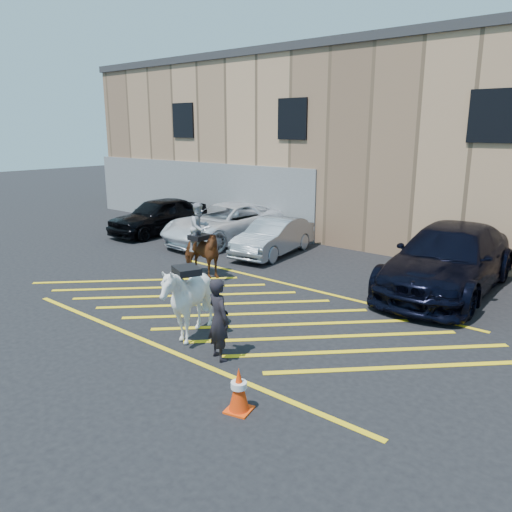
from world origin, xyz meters
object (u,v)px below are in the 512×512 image
Objects in this scene: car_silver_sedan at (273,237)px; saddled_white at (188,301)px; car_white_pickup at (226,223)px; car_blue_suv at (449,259)px; mounted_bay at (200,247)px; handler at (219,319)px; car_black_suv at (159,216)px; traffic_cone at (239,389)px.

saddled_white reaches higher than car_silver_sedan.
car_blue_suv is at bearing -0.07° from car_white_pickup.
car_blue_suv is at bearing -9.18° from car_silver_sedan.
mounted_bay reaches higher than car_blue_suv.
handler is at bearing -40.38° from mounted_bay.
car_black_suv is at bearing -166.39° from car_white_pickup.
car_white_pickup reaches higher than car_silver_sedan.
car_white_pickup is 9.12m from saddled_white.
car_black_suv is 11.86m from car_blue_suv.
car_black_suv is at bearing 177.85° from car_blue_suv.
car_white_pickup reaches higher than traffic_cone.
car_white_pickup is at bearing 134.07° from traffic_cone.
car_white_pickup is at bearing 10.50° from car_black_suv.
mounted_bay is at bearing 140.52° from traffic_cone.
handler is at bearing -12.75° from saddled_white.
handler is at bearing -44.39° from car_white_pickup.
car_white_pickup is 0.88× the size of car_blue_suv.
handler is 1.16m from saddled_white.
car_white_pickup is (3.24, 0.59, -0.02)m from car_black_suv.
car_black_suv is at bearing 143.49° from saddled_white.
car_blue_suv reaches higher than car_silver_sedan.
car_silver_sedan is at bearing -41.28° from handler.
saddled_white is at bearing -36.39° from car_black_suv.
handler is (10.01, -6.83, 0.05)m from car_black_suv.
saddled_white is at bearing -48.55° from car_white_pickup.
traffic_cone is at bearing 161.21° from handler.
saddled_white is at bearing -116.70° from car_blue_suv.
car_white_pickup is 1.39× the size of car_silver_sedan.
saddled_white is (3.09, -3.33, -0.05)m from mounted_bay.
handler is 5.54m from mounted_bay.
car_white_pickup is 2.41× the size of mounted_bay.
traffic_cone is (5.68, -8.18, -0.26)m from car_silver_sedan.
saddled_white reaches higher than car_black_suv.
car_silver_sedan is 6.04m from car_blue_suv.
saddled_white is (5.64, -7.16, 0.10)m from car_white_pickup.
saddled_white is at bearing 5.30° from handler.
car_silver_sedan is 9.96m from traffic_cone.
car_white_pickup is at bearing 174.09° from car_blue_suv.
car_black_suv is 2.77× the size of handler.
car_black_suv is 6.04× the size of traffic_cone.
handler is 0.73× the size of mounted_bay.
mounted_bay is at bearing -98.49° from car_silver_sedan.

